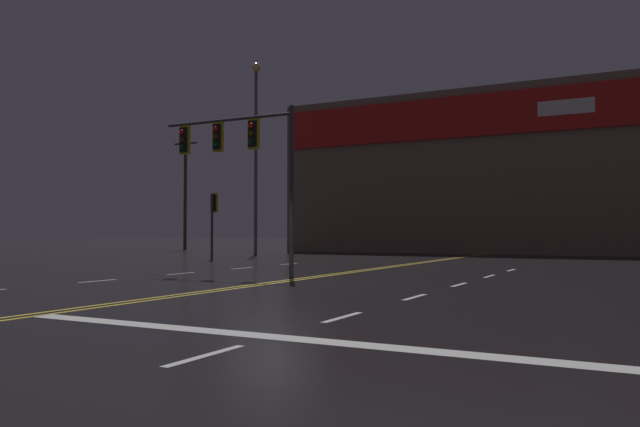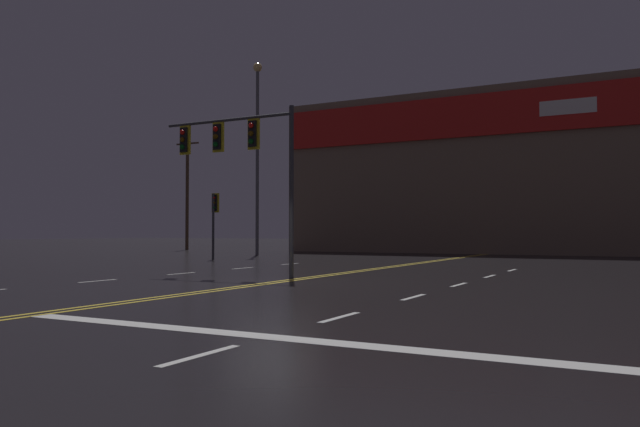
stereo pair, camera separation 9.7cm
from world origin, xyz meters
name	(u,v)px [view 2 (the right image)]	position (x,y,z in m)	size (l,w,h in m)	color
ground_plane	(272,283)	(0.00, 0.00, 0.00)	(200.00, 200.00, 0.00)	black
road_markings	(271,288)	(0.87, -1.38, 0.00)	(14.16, 60.00, 0.01)	gold
traffic_signal_median	(234,147)	(-2.67, 1.91, 4.20)	(5.01, 0.36, 5.35)	#38383D
traffic_signal_corner_northwest	(215,211)	(-10.47, 11.00, 2.50)	(0.42, 0.36, 3.41)	#38383D
streetlight_near_left	(257,136)	(-12.23, 17.56, 7.40)	(0.56, 0.56, 11.97)	#59595E
building_backdrop	(501,176)	(0.00, 29.96, 5.39)	(28.77, 10.23, 10.74)	#7A6651
utility_pole_row	(473,176)	(-0.50, 24.24, 4.92)	(46.50, 0.26, 9.77)	#4C3828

